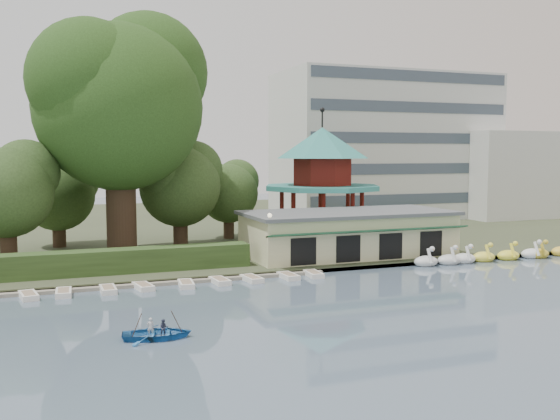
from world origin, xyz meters
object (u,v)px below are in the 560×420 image
boathouse (348,233)px  pavilion (322,172)px  dock (97,287)px  big_tree (121,95)px  rowboat_with_passengers (157,329)px

boathouse → pavilion: (2.00, 10.03, 5.11)m
dock → boathouse: boathouse is taller
pavilion → dock: bearing=-148.3°
pavilion → big_tree: (-20.81, -3.77, 6.95)m
pavilion → rowboat_with_passengers: bearing=-128.1°
pavilion → boathouse: bearing=-101.3°
dock → big_tree: bearing=73.8°
dock → big_tree: (3.19, 11.03, 14.31)m
big_tree → boathouse: bearing=-18.4°
pavilion → rowboat_with_passengers: (-22.05, -28.11, -6.98)m
big_tree → rowboat_with_passengers: big_tree is taller
dock → pavilion: size_ratio=2.52×
dock → rowboat_with_passengers: bearing=-81.7°
rowboat_with_passengers → pavilion: bearing=51.9°
big_tree → rowboat_with_passengers: bearing=-92.9°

